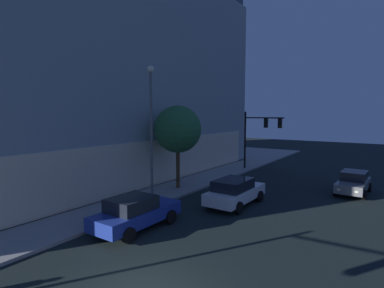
# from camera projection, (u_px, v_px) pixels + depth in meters

# --- Properties ---
(modern_building) EXTENTS (33.85, 27.73, 20.43)m
(modern_building) POSITION_uv_depth(u_px,v_px,m) (46.00, 68.00, 29.95)
(modern_building) COLOR #4C4C51
(modern_building) RESTS_ON ground
(traffic_light_far_corner) EXTENTS (0.36, 4.02, 5.68)m
(traffic_light_far_corner) POSITION_uv_depth(u_px,v_px,m) (260.00, 130.00, 29.71)
(traffic_light_far_corner) COLOR black
(traffic_light_far_corner) RESTS_ON sidewalk_corner
(street_lamp_sidewalk) EXTENTS (0.44, 0.44, 8.37)m
(street_lamp_sidewalk) POSITION_uv_depth(u_px,v_px,m) (151.00, 118.00, 18.62)
(street_lamp_sidewalk) COLOR slate
(street_lamp_sidewalk) RESTS_ON sidewalk_corner
(sidewalk_tree) EXTENTS (3.48, 3.48, 6.10)m
(sidewalk_tree) POSITION_uv_depth(u_px,v_px,m) (178.00, 129.00, 22.37)
(sidewalk_tree) COLOR #51341E
(sidewalk_tree) RESTS_ON sidewalk_corner
(car_blue) EXTENTS (4.74, 2.17, 1.65)m
(car_blue) POSITION_uv_depth(u_px,v_px,m) (135.00, 212.00, 14.89)
(car_blue) COLOR navy
(car_blue) RESTS_ON ground
(car_white) EXTENTS (4.84, 2.24, 1.67)m
(car_white) POSITION_uv_depth(u_px,v_px,m) (235.00, 191.00, 18.78)
(car_white) COLOR silver
(car_white) RESTS_ON ground
(car_grey) EXTENTS (4.32, 2.12, 1.56)m
(car_grey) POSITION_uv_depth(u_px,v_px,m) (353.00, 182.00, 21.60)
(car_grey) COLOR slate
(car_grey) RESTS_ON ground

